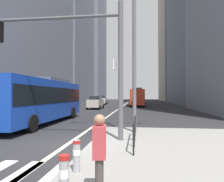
# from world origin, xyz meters

# --- Properties ---
(ground_plane) EXTENTS (160.00, 160.00, 0.00)m
(ground_plane) POSITION_xyz_m (0.00, 20.00, 0.00)
(ground_plane) COLOR #28282B
(median_island) EXTENTS (9.00, 10.00, 0.15)m
(median_island) POSITION_xyz_m (5.50, -1.00, 0.07)
(median_island) COLOR gray
(median_island) RESTS_ON ground
(lane_centre_line) EXTENTS (0.20, 80.00, 0.01)m
(lane_centre_line) POSITION_xyz_m (0.00, 30.00, 0.01)
(lane_centre_line) COLOR beige
(lane_centre_line) RESTS_ON ground
(office_tower_left_mid) EXTENTS (10.87, 19.41, 45.90)m
(office_tower_left_mid) POSITION_xyz_m (-16.00, 44.72, 22.95)
(office_tower_left_mid) COLOR slate
(office_tower_left_mid) RESTS_ON ground
(office_tower_left_far) EXTENTS (12.56, 17.82, 44.01)m
(office_tower_left_far) POSITION_xyz_m (-16.00, 65.43, 22.01)
(office_tower_left_far) COLOR slate
(office_tower_left_far) RESTS_ON ground
(office_tower_right_far) EXTENTS (10.72, 24.56, 56.80)m
(office_tower_right_far) POSITION_xyz_m (17.00, 73.04, 28.40)
(office_tower_right_far) COLOR gray
(office_tower_right_far) RESTS_ON ground
(city_bus_blue_oncoming) EXTENTS (2.70, 11.23, 3.40)m
(city_bus_blue_oncoming) POSITION_xyz_m (-4.08, 5.97, 1.84)
(city_bus_blue_oncoming) COLOR #14389E
(city_bus_blue_oncoming) RESTS_ON ground
(city_bus_red_receding) EXTENTS (2.88, 11.32, 3.40)m
(city_bus_red_receding) POSITION_xyz_m (2.66, 32.36, 1.84)
(city_bus_red_receding) COLOR red
(city_bus_red_receding) RESTS_ON ground
(car_oncoming_mid) EXTENTS (2.05, 4.50, 1.94)m
(car_oncoming_mid) POSITION_xyz_m (-3.45, 22.50, 0.99)
(car_oncoming_mid) COLOR #B2A899
(car_oncoming_mid) RESTS_ON ground
(car_receding_near) EXTENTS (2.11, 4.53, 1.94)m
(car_receding_near) POSITION_xyz_m (3.61, 45.94, 0.99)
(car_receding_near) COLOR maroon
(car_receding_near) RESTS_ON ground
(car_receding_far) EXTENTS (2.21, 4.53, 1.94)m
(car_receding_far) POSITION_xyz_m (3.07, 46.27, 0.99)
(car_receding_far) COLOR gold
(car_receding_far) RESTS_ON ground
(car_oncoming_far) EXTENTS (2.14, 4.23, 1.94)m
(car_oncoming_far) POSITION_xyz_m (-5.03, 37.32, 0.99)
(car_oncoming_far) COLOR silver
(car_oncoming_far) RESTS_ON ground
(traffic_signal_gantry) EXTENTS (6.02, 0.65, 6.00)m
(traffic_signal_gantry) POSITION_xyz_m (0.20, 0.38, 4.11)
(traffic_signal_gantry) COLOR #515156
(traffic_signal_gantry) RESTS_ON median_island
(street_lamp_post) EXTENTS (5.50, 0.32, 8.00)m
(street_lamp_post) POSITION_xyz_m (2.75, 2.48, 5.28)
(street_lamp_post) COLOR #56565B
(street_lamp_post) RESTS_ON median_island
(bollard_front) EXTENTS (0.20, 0.20, 0.85)m
(bollard_front) POSITION_xyz_m (1.64, -5.00, 0.62)
(bollard_front) COLOR #99999E
(bollard_front) RESTS_ON median_island
(bollard_left) EXTENTS (0.20, 0.20, 0.79)m
(bollard_left) POSITION_xyz_m (1.42, -3.49, 0.59)
(bollard_left) COLOR #99999E
(bollard_left) RESTS_ON median_island
(pedestrian_railing) EXTENTS (0.06, 3.29, 0.98)m
(pedestrian_railing) POSITION_xyz_m (2.80, -0.24, 0.84)
(pedestrian_railing) COLOR black
(pedestrian_railing) RESTS_ON median_island
(pedestrian_waiting) EXTENTS (0.29, 0.41, 1.56)m
(pedestrian_waiting) POSITION_xyz_m (2.24, -4.77, 1.01)
(pedestrian_waiting) COLOR #423D38
(pedestrian_waiting) RESTS_ON median_island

